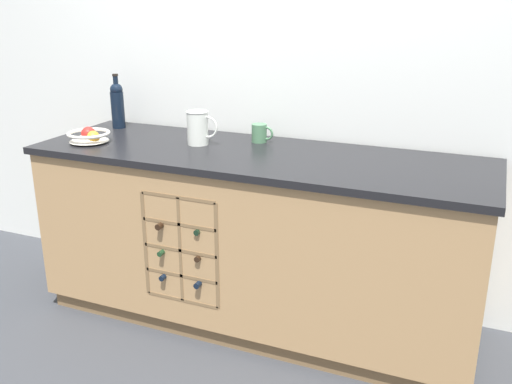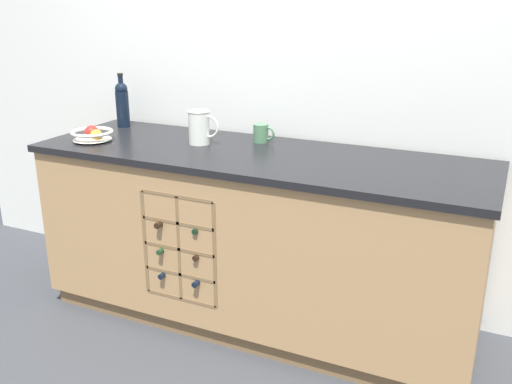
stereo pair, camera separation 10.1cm
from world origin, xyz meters
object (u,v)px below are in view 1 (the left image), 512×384
object	(u,v)px
fruit_bowl	(89,135)
ceramic_mug	(260,133)
standing_wine_bottle	(117,104)
white_pitcher	(198,127)

from	to	relation	value
fruit_bowl	ceramic_mug	distance (m)	0.90
standing_wine_bottle	ceramic_mug	bearing A→B (deg)	-0.09
ceramic_mug	standing_wine_bottle	bearing A→B (deg)	179.91
fruit_bowl	ceramic_mug	xyz separation A→B (m)	(0.82, 0.36, 0.01)
fruit_bowl	ceramic_mug	bearing A→B (deg)	23.77
fruit_bowl	white_pitcher	bearing A→B (deg)	19.38
white_pitcher	ceramic_mug	distance (m)	0.33
white_pitcher	ceramic_mug	world-z (taller)	white_pitcher
fruit_bowl	standing_wine_bottle	bearing A→B (deg)	101.61
standing_wine_bottle	white_pitcher	bearing A→B (deg)	-15.37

